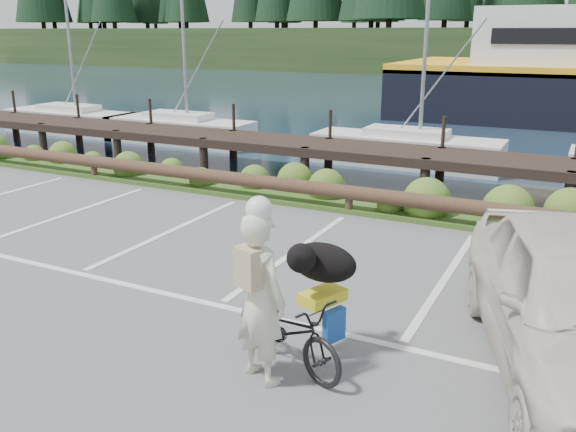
# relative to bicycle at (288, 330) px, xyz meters

# --- Properties ---
(ground) EXTENTS (72.00, 72.00, 0.00)m
(ground) POSITION_rel_bicycle_xyz_m (-1.57, 1.36, -0.44)
(ground) COLOR #565658
(harbor_backdrop) EXTENTS (170.00, 160.00, 30.00)m
(harbor_backdrop) POSITION_rel_bicycle_xyz_m (-1.18, 79.83, -0.44)
(harbor_backdrop) COLOR #18283A
(harbor_backdrop) RESTS_ON ground
(vegetation_strip) EXTENTS (34.00, 1.60, 0.10)m
(vegetation_strip) POSITION_rel_bicycle_xyz_m (-1.57, 6.66, -0.39)
(vegetation_strip) COLOR #3D5B21
(vegetation_strip) RESTS_ON ground
(log_rail) EXTENTS (32.00, 0.30, 0.60)m
(log_rail) POSITION_rel_bicycle_xyz_m (-1.57, 5.96, -0.44)
(log_rail) COLOR #443021
(log_rail) RESTS_ON ground
(bicycle) EXTENTS (1.78, 1.17, 0.88)m
(bicycle) POSITION_rel_bicycle_xyz_m (0.00, 0.00, 0.00)
(bicycle) COLOR black
(bicycle) RESTS_ON ground
(cyclist) EXTENTS (0.82, 0.68, 1.91)m
(cyclist) POSITION_rel_bicycle_xyz_m (-0.15, -0.36, 0.51)
(cyclist) COLOR beige
(cyclist) RESTS_ON ground
(dog) EXTENTS (0.66, 0.89, 0.46)m
(dog) POSITION_rel_bicycle_xyz_m (0.20, 0.50, 0.67)
(dog) COLOR black
(dog) RESTS_ON bicycle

